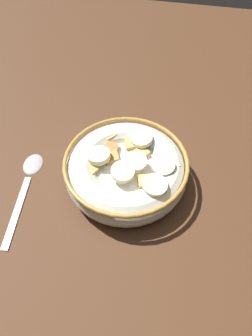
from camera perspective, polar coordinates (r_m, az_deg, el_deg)
The scene contains 3 objects.
ground_plane at distance 47.17cm, azimuth -0.00°, elevation -2.94°, with size 120.14×120.14×2.00cm, color #472B19.
cereal_bowl at distance 44.17cm, azimuth 0.05°, elevation -0.26°, with size 17.95×17.95×5.71cm.
spoon at distance 48.59cm, azimuth -18.07°, elevation -1.70°, with size 4.03×16.08×0.80cm.
Camera 1 is at (-5.26, 26.04, 37.97)cm, focal length 32.35 mm.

